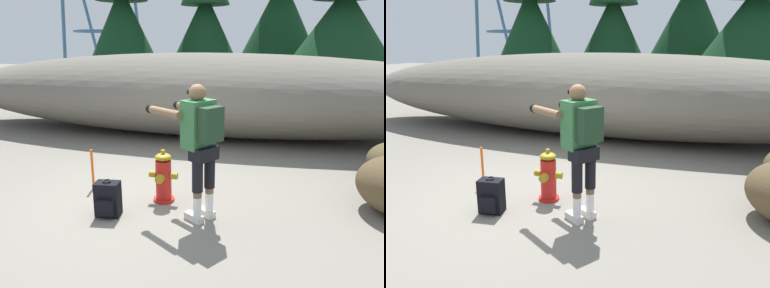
% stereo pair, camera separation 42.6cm
% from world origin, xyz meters
% --- Properties ---
extents(ground_plane, '(56.00, 56.00, 0.04)m').
position_xyz_m(ground_plane, '(0.00, 0.00, -0.02)').
color(ground_plane, slate).
extents(dirt_embankment, '(13.32, 3.20, 1.89)m').
position_xyz_m(dirt_embankment, '(0.00, 3.91, 0.94)').
color(dirt_embankment, '#666056').
rests_on(dirt_embankment, ground_plane).
extents(fire_hydrant, '(0.39, 0.34, 0.73)m').
position_xyz_m(fire_hydrant, '(0.22, -0.04, 0.33)').
color(fire_hydrant, red).
rests_on(fire_hydrant, ground_plane).
extents(utility_worker, '(1.02, 0.87, 1.65)m').
position_xyz_m(utility_worker, '(0.79, -0.42, 1.04)').
color(utility_worker, beige).
rests_on(utility_worker, ground_plane).
extents(spare_backpack, '(0.32, 0.31, 0.47)m').
position_xyz_m(spare_backpack, '(-0.32, -0.63, 0.22)').
color(spare_backpack, black).
rests_on(spare_backpack, ground_plane).
extents(pine_tree_far_left, '(2.76, 2.76, 5.92)m').
position_xyz_m(pine_tree_far_left, '(-3.79, 7.78, 3.07)').
color(pine_tree_far_left, '#47331E').
rests_on(pine_tree_far_left, ground_plane).
extents(pine_tree_left, '(2.71, 2.71, 5.70)m').
position_xyz_m(pine_tree_left, '(-1.18, 9.17, 3.02)').
color(pine_tree_left, '#47331E').
rests_on(pine_tree_left, ground_plane).
extents(pine_tree_center, '(2.92, 2.92, 6.47)m').
position_xyz_m(pine_tree_center, '(1.44, 10.85, 3.65)').
color(pine_tree_center, '#47331E').
rests_on(pine_tree_center, ground_plane).
extents(pine_tree_right, '(2.99, 2.99, 5.19)m').
position_xyz_m(pine_tree_right, '(3.34, 7.87, 3.05)').
color(pine_tree_right, '#47331E').
rests_on(pine_tree_right, ground_plane).
extents(survey_stake, '(0.04, 0.04, 0.60)m').
position_xyz_m(survey_stake, '(-0.95, 0.14, 0.30)').
color(survey_stake, '#E55914').
rests_on(survey_stake, ground_plane).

